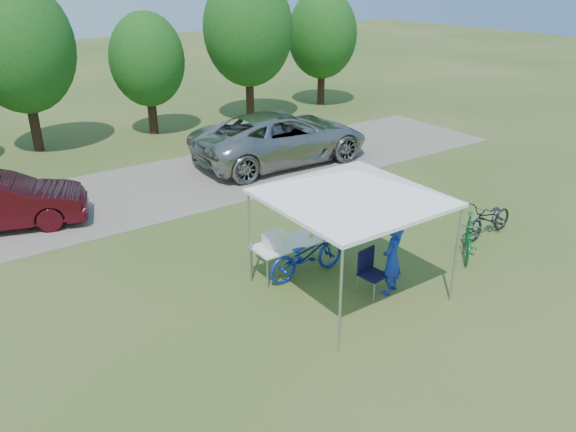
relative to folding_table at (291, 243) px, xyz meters
name	(u,v)px	position (x,y,z in m)	size (l,w,h in m)	color
ground	(348,290)	(0.50, -1.38, -0.70)	(100.00, 100.00, 0.00)	#2D5119
gravel_strip	(185,182)	(0.50, 6.62, -0.69)	(24.00, 5.00, 0.02)	gray
canopy	(353,173)	(0.50, -1.38, 1.95)	(4.53, 4.53, 3.00)	#A5A5AA
treeline	(100,49)	(0.20, 12.67, 2.83)	(24.89, 4.28, 6.30)	#382314
folding_table	(291,243)	(0.00, 0.00, 0.00)	(1.81, 0.75, 0.74)	white
folding_chair	(370,268)	(0.83, -1.66, -0.12)	(0.56, 0.58, 0.97)	black
cooler	(274,240)	(-0.46, 0.00, 0.21)	(0.46, 0.32, 0.34)	white
ice_cream_cup	(311,236)	(0.50, -0.05, 0.07)	(0.08, 0.08, 0.06)	gold
cyclist	(392,259)	(1.20, -1.92, 0.09)	(0.58, 0.38, 1.58)	#132FA0
bike_blue	(307,255)	(0.17, -0.34, -0.19)	(0.68, 1.95, 1.03)	#1330AB
bike_green	(468,236)	(3.88, -1.76, -0.21)	(0.46, 1.63, 0.98)	#166434
bike_dark	(489,219)	(5.18, -1.39, -0.23)	(0.62, 1.79, 0.94)	black
minivan	(282,137)	(4.25, 6.61, 0.20)	(2.91, 6.31, 1.75)	#9E9E9A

